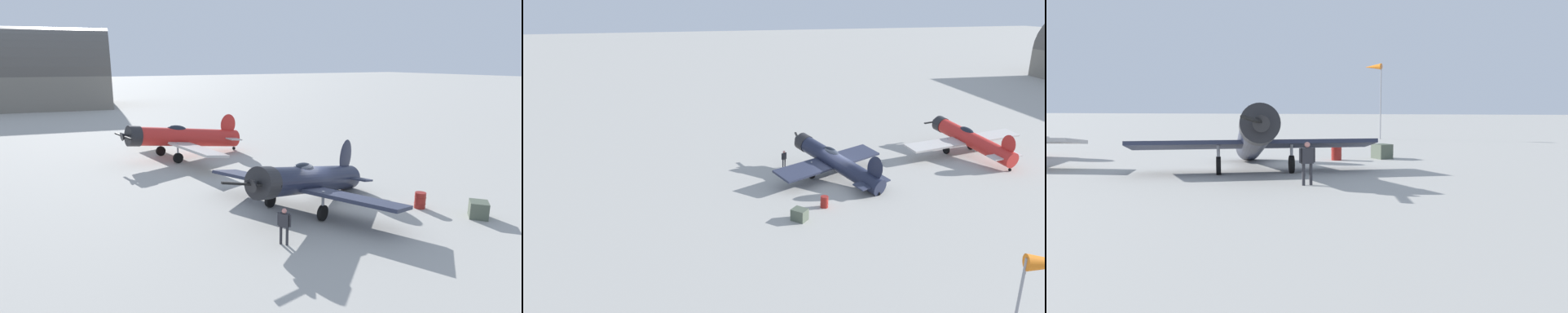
{
  "view_description": "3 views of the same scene",
  "coord_description": "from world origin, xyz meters",
  "views": [
    {
      "loc": [
        -18.43,
        12.91,
        7.82
      ],
      "look_at": [
        5.82,
        0.11,
        1.6
      ],
      "focal_mm": 29.34,
      "sensor_mm": 36.0,
      "label": 1
    },
    {
      "loc": [
        -14.36,
        -33.94,
        14.58
      ],
      "look_at": [
        -3.7,
        4.0,
        1.1
      ],
      "focal_mm": 31.61,
      "sensor_mm": 36.0,
      "label": 2
    },
    {
      "loc": [
        -8.18,
        21.38,
        2.93
      ],
      "look_at": [
        -3.7,
        4.0,
        1.1
      ],
      "focal_mm": 32.91,
      "sensor_mm": 36.0,
      "label": 3
    }
  ],
  "objects": [
    {
      "name": "ground_crew_mechanic",
      "position": [
        -3.7,
        4.0,
        1.0
      ],
      "size": [
        0.55,
        0.44,
        1.66
      ],
      "rotation": [
        0.0,
        0.0,
        2.16
      ],
      "color": "#2D2D33",
      "rests_on": "ground_plane"
    },
    {
      "name": "equipment_crate",
      "position": [
        -5.5,
        -6.41,
        0.42
      ],
      "size": [
        1.31,
        1.32,
        0.84
      ],
      "rotation": [
        0.0,
        0.0,
        5.44
      ],
      "color": "#4C5647",
      "rests_on": "ground_plane"
    },
    {
      "name": "airplane_foreground",
      "position": [
        -0.21,
        0.46,
        1.53
      ],
      "size": [
        10.92,
        10.69,
        3.3
      ],
      "rotation": [
        0.0,
        0.0,
        1.99
      ],
      "color": "#1E2338",
      "rests_on": "ground_plane"
    },
    {
      "name": "fuel_drum",
      "position": [
        -3.1,
        -4.91,
        0.44
      ],
      "size": [
        0.62,
        0.62,
        0.87
      ],
      "color": "maroon",
      "rests_on": "ground_plane"
    },
    {
      "name": "airplane_mid_apron",
      "position": [
        14.81,
        2.66,
        1.65
      ],
      "size": [
        13.64,
        10.45,
        3.32
      ],
      "rotation": [
        0.0,
        0.0,
        1.73
      ],
      "color": "red",
      "rests_on": "ground_plane"
    },
    {
      "name": "ground_plane",
      "position": [
        0.0,
        0.0,
        0.0
      ],
      "size": [
        400.0,
        400.0,
        0.0
      ],
      "primitive_type": "plane",
      "color": "#A8A59E"
    }
  ]
}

